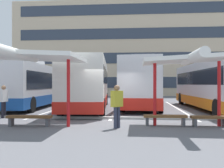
% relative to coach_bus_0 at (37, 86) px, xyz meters
% --- Properties ---
extents(ground_plane, '(160.00, 160.00, 0.00)m').
position_rel_coach_bus_0_xyz_m(ground_plane, '(6.56, -6.97, -1.62)').
color(ground_plane, slate).
extents(terminal_building, '(35.83, 10.76, 17.43)m').
position_rel_coach_bus_0_xyz_m(terminal_building, '(6.61, 24.71, 5.74)').
color(terminal_building, '#C6B293').
rests_on(terminal_building, ground).
extents(coach_bus_0, '(3.16, 12.62, 3.49)m').
position_rel_coach_bus_0_xyz_m(coach_bus_0, '(0.00, 0.00, 0.00)').
color(coach_bus_0, silver).
rests_on(coach_bus_0, ground).
extents(coach_bus_1, '(3.53, 11.60, 3.69)m').
position_rel_coach_bus_0_xyz_m(coach_bus_1, '(4.47, -2.01, 0.12)').
color(coach_bus_1, silver).
rests_on(coach_bus_1, ground).
extents(coach_bus_2, '(3.53, 11.51, 3.80)m').
position_rel_coach_bus_0_xyz_m(coach_bus_2, '(8.49, 0.11, 0.17)').
color(coach_bus_2, silver).
rests_on(coach_bus_2, ground).
extents(coach_bus_3, '(3.03, 12.45, 3.58)m').
position_rel_coach_bus_0_xyz_m(coach_bus_3, '(13.07, -1.58, 0.06)').
color(coach_bus_3, silver).
rests_on(coach_bus_3, ground).
extents(lane_stripe_0, '(0.16, 14.00, 0.01)m').
position_rel_coach_bus_0_xyz_m(lane_stripe_0, '(-1.95, -0.81, -1.61)').
color(lane_stripe_0, white).
rests_on(lane_stripe_0, ground).
extents(lane_stripe_1, '(0.16, 14.00, 0.01)m').
position_rel_coach_bus_0_xyz_m(lane_stripe_1, '(2.30, -0.81, -1.61)').
color(lane_stripe_1, white).
rests_on(lane_stripe_1, ground).
extents(lane_stripe_2, '(0.16, 14.00, 0.01)m').
position_rel_coach_bus_0_xyz_m(lane_stripe_2, '(6.56, -0.81, -1.61)').
color(lane_stripe_2, white).
rests_on(lane_stripe_2, ground).
extents(lane_stripe_3, '(0.16, 14.00, 0.01)m').
position_rel_coach_bus_0_xyz_m(lane_stripe_3, '(10.82, -0.81, -1.61)').
color(lane_stripe_3, white).
rests_on(lane_stripe_3, ground).
extents(waiting_shelter_1, '(4.31, 5.34, 3.11)m').
position_rel_coach_bus_0_xyz_m(waiting_shelter_1, '(3.37, -9.96, 1.26)').
color(waiting_shelter_1, red).
rests_on(waiting_shelter_1, ground).
extents(bench_2, '(1.87, 0.50, 0.45)m').
position_rel_coach_bus_0_xyz_m(bench_2, '(3.37, -9.71, -1.28)').
color(bench_2, brown).
rests_on(bench_2, ground).
extents(waiting_shelter_2, '(3.67, 4.30, 3.00)m').
position_rel_coach_bus_0_xyz_m(waiting_shelter_2, '(9.95, -9.28, 1.12)').
color(waiting_shelter_2, red).
rests_on(waiting_shelter_2, ground).
extents(bench_3, '(1.83, 0.44, 0.45)m').
position_rel_coach_bus_0_xyz_m(bench_3, '(9.05, -9.02, -1.28)').
color(bench_3, brown).
rests_on(bench_3, ground).
extents(bench_4, '(1.55, 0.50, 0.45)m').
position_rel_coach_bus_0_xyz_m(bench_4, '(10.85, -9.19, -1.28)').
color(bench_4, brown).
rests_on(bench_4, ground).
extents(platform_kerb, '(44.00, 0.24, 0.12)m').
position_rel_coach_bus_0_xyz_m(platform_kerb, '(6.56, -7.09, -1.56)').
color(platform_kerb, '#ADADA8').
rests_on(platform_kerb, ground).
extents(waiting_passenger_0, '(0.49, 0.52, 1.73)m').
position_rel_coach_bus_0_xyz_m(waiting_passenger_0, '(7.05, -9.85, -0.60)').
color(waiting_passenger_0, '#33384C').
rests_on(waiting_passenger_0, ground).
extents(waiting_passenger_2, '(0.28, 0.51, 1.70)m').
position_rel_coach_bus_0_xyz_m(waiting_passenger_2, '(0.92, -7.15, -0.63)').
color(waiting_passenger_2, black).
rests_on(waiting_passenger_2, ground).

